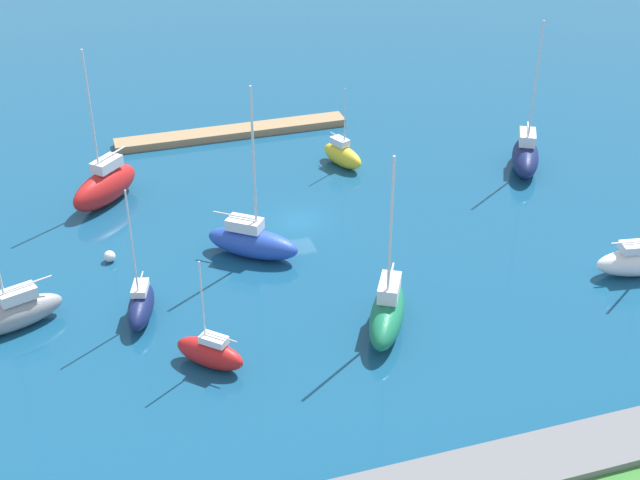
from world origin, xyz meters
TOP-DOWN VIEW (x-y plane):
  - water at (0.00, 0.00)m, footprint 160.00×160.00m
  - pier_dock at (1.49, -18.77)m, footprint 23.33×2.39m
  - sailboat_navy_far_north at (14.25, 9.85)m, footprint 3.06×5.44m
  - sailboat_red_lone_south at (10.71, 16.42)m, footprint 4.63×4.49m
  - sailboat_green_along_channel at (-1.54, 16.16)m, footprint 5.56×7.68m
  - sailboat_gray_lone_north at (22.63, 8.39)m, footprint 7.14×4.08m
  - sailboat_yellow_center_basin at (-6.85, -8.95)m, footprint 3.41×5.21m
  - sailboat_blue_mid_basin at (4.95, 4.14)m, footprint 7.41×6.48m
  - sailboat_navy_west_end at (-22.68, -3.09)m, footprint 5.59×7.66m
  - sailboat_red_far_south at (14.92, -8.10)m, footprint 7.06×7.01m
  - mooring_buoy_white at (15.65, 1.65)m, footprint 0.90×0.90m

SIDE VIEW (x-z plane):
  - water at x=0.00m, z-range 0.00..0.00m
  - pier_dock at x=1.49m, z-range 0.00..0.72m
  - mooring_buoy_white at x=15.65m, z-range 0.00..0.90m
  - sailboat_red_lone_south at x=10.71m, z-range -2.88..5.00m
  - sailboat_yellow_center_basin at x=-6.85m, z-range -2.77..4.96m
  - sailboat_navy_far_north at x=14.25m, z-range -4.00..6.20m
  - sailboat_gray_lone_north at x=22.63m, z-range -5.08..7.54m
  - sailboat_blue_mid_basin at x=4.95m, z-range -5.68..8.32m
  - sailboat_green_along_channel at x=-1.54m, z-range -5.19..8.07m
  - sailboat_navy_west_end at x=-22.68m, z-range -5.64..8.53m
  - sailboat_red_far_south at x=14.92m, z-range -5.23..8.57m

